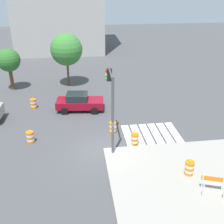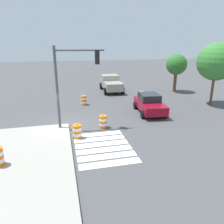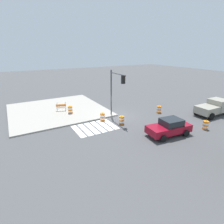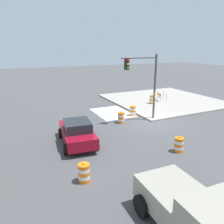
{
  "view_description": "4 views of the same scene",
  "coord_description": "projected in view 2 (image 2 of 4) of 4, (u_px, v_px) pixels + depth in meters",
  "views": [
    {
      "loc": [
        -1.58,
        -16.46,
        11.01
      ],
      "look_at": [
        1.01,
        2.88,
        1.58
      ],
      "focal_mm": 44.04,
      "sensor_mm": 36.0,
      "label": 1
    },
    {
      "loc": [
        15.19,
        -0.35,
        5.82
      ],
      "look_at": [
        0.01,
        3.3,
        0.79
      ],
      "focal_mm": 34.68,
      "sensor_mm": 36.0,
      "label": 2
    },
    {
      "loc": [
        11.24,
        17.81,
        7.93
      ],
      "look_at": [
        2.35,
        2.59,
        1.71
      ],
      "focal_mm": 28.68,
      "sensor_mm": 36.0,
      "label": 3
    },
    {
      "loc": [
        -14.64,
        10.73,
        6.15
      ],
      "look_at": [
        1.42,
        3.05,
        0.92
      ],
      "focal_mm": 35.33,
      "sensor_mm": 36.0,
      "label": 4
    }
  ],
  "objects": [
    {
      "name": "street_tree_streetside_near",
      "position": [
        216.0,
        62.0,
        20.11
      ],
      "size": [
        3.5,
        3.5,
        5.87
      ],
      "color": "brown",
      "rests_on": "ground"
    },
    {
      "name": "street_tree_streetside_mid",
      "position": [
        176.0,
        65.0,
        25.92
      ],
      "size": [
        2.46,
        2.46,
        4.54
      ],
      "color": "brown",
      "rests_on": "ground"
    },
    {
      "name": "traffic_barrel_near_corner",
      "position": [
        142.0,
        96.0,
        22.92
      ],
      "size": [
        0.56,
        0.56,
        1.02
      ],
      "color": "orange",
      "rests_on": "ground"
    },
    {
      "name": "traffic_light_pole",
      "position": [
        74.0,
        73.0,
        14.26
      ],
      "size": [
        0.48,
        3.29,
        5.5
      ],
      "color": "#4C4C51",
      "rests_on": "sidewalk_corner"
    },
    {
      "name": "ground_plane",
      "position": [
        69.0,
        125.0,
        15.92
      ],
      "size": [
        120.0,
        120.0,
        0.0
      ],
      "primitive_type": "plane",
      "color": "#474749"
    },
    {
      "name": "traffic_barrel_median_far",
      "position": [
        103.0,
        122.0,
        15.39
      ],
      "size": [
        0.56,
        0.56,
        1.02
      ],
      "color": "orange",
      "rests_on": "ground"
    },
    {
      "name": "crosswalk_stripes",
      "position": [
        103.0,
        147.0,
        12.62
      ],
      "size": [
        4.35,
        3.2,
        0.02
      ],
      "color": "silver",
      "rests_on": "ground"
    },
    {
      "name": "traffic_barrel_median_near",
      "position": [
        77.0,
        131.0,
        13.68
      ],
      "size": [
        0.56,
        0.56,
        1.02
      ],
      "color": "orange",
      "rests_on": "ground"
    },
    {
      "name": "traffic_barrel_crosswalk_end",
      "position": [
        84.0,
        100.0,
        21.06
      ],
      "size": [
        0.56,
        0.56,
        1.02
      ],
      "color": "orange",
      "rests_on": "ground"
    },
    {
      "name": "pickup_truck",
      "position": [
        111.0,
        83.0,
        27.02
      ],
      "size": [
        5.22,
        2.49,
        1.92
      ],
      "color": "gray",
      "rests_on": "ground"
    },
    {
      "name": "sports_car",
      "position": [
        150.0,
        104.0,
        18.6
      ],
      "size": [
        4.48,
        2.51,
        1.63
      ],
      "color": "maroon",
      "rests_on": "ground"
    }
  ]
}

